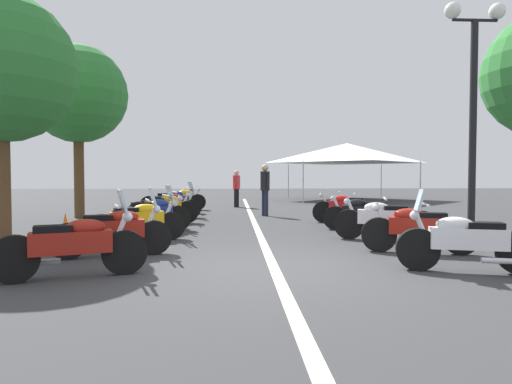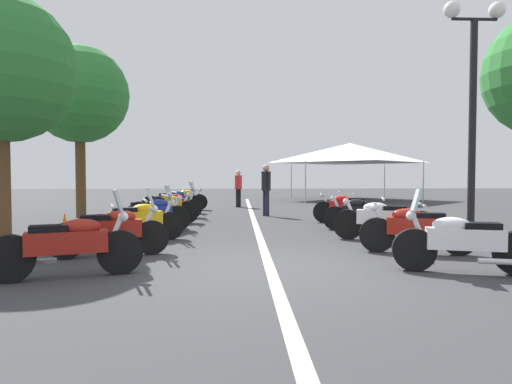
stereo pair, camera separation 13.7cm
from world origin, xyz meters
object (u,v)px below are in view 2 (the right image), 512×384
(motorcycle_right_row_1, at_px, (416,228))
(motorcycle_right_row_2, at_px, (383,219))
(motorcycle_left_row_0, at_px, (70,244))
(motorcycle_right_row_0, at_px, (462,241))
(motorcycle_left_row_7, at_px, (182,199))
(motorcycle_right_row_4, at_px, (347,208))
(motorcycle_left_row_6, at_px, (173,201))
(bystander_0, at_px, (238,186))
(bystander_1, at_px, (266,186))
(roadside_tree_2, at_px, (0,69))
(motorcycle_right_row_3, at_px, (363,213))
(event_tent, at_px, (350,153))
(motorcycle_left_row_3, at_px, (151,214))
(motorcycle_left_row_2, at_px, (137,220))
(traffic_cone_0, at_px, (65,228))
(motorcycle_left_row_4, at_px, (164,208))
(street_lamp_twin_globe, at_px, (473,79))
(motorcycle_left_row_1, at_px, (112,230))
(roadside_tree_1, at_px, (79,95))
(motorcycle_left_row_5, at_px, (171,204))

(motorcycle_right_row_1, xyz_separation_m, motorcycle_right_row_2, (1.58, 0.07, 0.01))
(motorcycle_left_row_0, bearing_deg, motorcycle_right_row_0, -18.97)
(motorcycle_left_row_7, relative_size, motorcycle_right_row_4, 1.01)
(motorcycle_left_row_6, distance_m, bystander_0, 4.11)
(bystander_1, xyz_separation_m, roadside_tree_2, (-5.50, 5.98, 2.60))
(motorcycle_right_row_3, relative_size, event_tent, 0.31)
(motorcycle_left_row_6, xyz_separation_m, motorcycle_right_row_2, (-6.79, -5.49, -0.00))
(motorcycle_left_row_0, distance_m, bystander_1, 9.66)
(motorcycle_left_row_0, distance_m, motorcycle_right_row_2, 6.30)
(motorcycle_left_row_3, xyz_separation_m, motorcycle_right_row_1, (-3.20, -5.31, -0.00))
(motorcycle_left_row_2, bearing_deg, motorcycle_right_row_2, -22.57)
(motorcycle_left_row_2, relative_size, motorcycle_right_row_1, 0.99)
(motorcycle_right_row_2, bearing_deg, bystander_0, -55.19)
(motorcycle_right_row_2, distance_m, bystander_1, 6.23)
(motorcycle_right_row_4, bearing_deg, motorcycle_right_row_2, 104.07)
(motorcycle_right_row_4, bearing_deg, motorcycle_left_row_7, -27.05)
(motorcycle_right_row_2, distance_m, event_tent, 15.83)
(motorcycle_right_row_0, height_order, bystander_0, bystander_0)
(motorcycle_right_row_1, distance_m, motorcycle_right_row_2, 1.59)
(motorcycle_left_row_0, distance_m, motorcycle_left_row_2, 3.34)
(motorcycle_left_row_2, bearing_deg, motorcycle_left_row_0, -114.48)
(motorcycle_left_row_2, height_order, traffic_cone_0, motorcycle_left_row_2)
(motorcycle_left_row_6, distance_m, traffic_cone_0, 6.82)
(motorcycle_left_row_4, xyz_separation_m, bystander_0, (6.60, -2.13, 0.48))
(street_lamp_twin_globe, bearing_deg, event_tent, -5.77)
(motorcycle_right_row_2, xyz_separation_m, roadside_tree_2, (0.32, 8.13, 3.19))
(motorcycle_left_row_2, xyz_separation_m, motorcycle_right_row_3, (1.65, -5.29, -0.01))
(motorcycle_right_row_0, xyz_separation_m, motorcycle_right_row_4, (6.65, 0.02, -0.01))
(motorcycle_left_row_1, xyz_separation_m, motorcycle_right_row_2, (1.67, -5.28, 0.00))
(motorcycle_left_row_0, distance_m, motorcycle_right_row_1, 5.71)
(motorcycle_left_row_1, distance_m, motorcycle_left_row_6, 8.46)
(motorcycle_left_row_3, distance_m, motorcycle_right_row_2, 5.49)
(motorcycle_left_row_2, distance_m, roadside_tree_1, 7.13)
(motorcycle_left_row_2, bearing_deg, motorcycle_right_row_4, 10.91)
(motorcycle_left_row_3, bearing_deg, motorcycle_left_row_1, -112.20)
(motorcycle_left_row_5, distance_m, bystander_0, 5.57)
(traffic_cone_0, bearing_deg, event_tent, -32.95)
(motorcycle_left_row_1, xyz_separation_m, motorcycle_left_row_2, (1.75, -0.04, 0.00))
(motorcycle_left_row_3, bearing_deg, motorcycle_right_row_2, -38.77)
(motorcycle_left_row_0, xyz_separation_m, motorcycle_left_row_2, (3.33, -0.16, -0.01))
(motorcycle_right_row_4, relative_size, roadside_tree_2, 0.38)
(motorcycle_left_row_5, distance_m, motorcycle_right_row_1, 8.48)
(motorcycle_left_row_2, bearing_deg, street_lamp_twin_globe, -28.54)
(roadside_tree_1, distance_m, roadside_tree_2, 5.14)
(roadside_tree_2, height_order, event_tent, roadside_tree_2)
(traffic_cone_0, relative_size, bystander_1, 0.35)
(motorcycle_left_row_1, bearing_deg, motorcycle_left_row_7, 74.21)
(motorcycle_right_row_3, bearing_deg, roadside_tree_1, -8.70)
(roadside_tree_1, bearing_deg, motorcycle_left_row_6, -64.39)
(motorcycle_left_row_2, xyz_separation_m, event_tent, (15.28, -8.38, 2.19))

